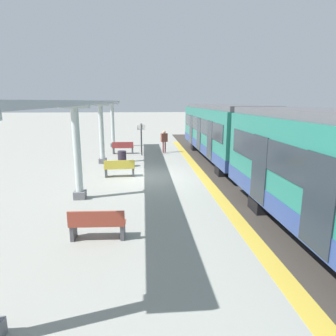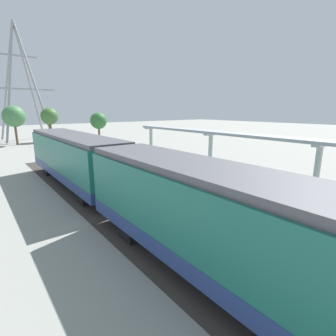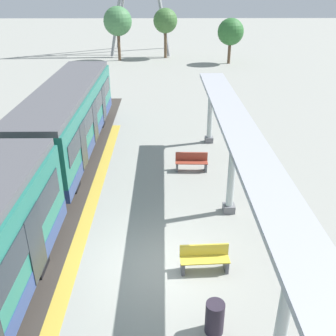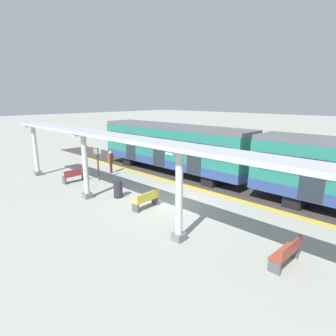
{
  "view_description": "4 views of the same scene",
  "coord_description": "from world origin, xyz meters",
  "px_view_note": "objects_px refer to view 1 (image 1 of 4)",
  "views": [
    {
      "loc": [
        0.11,
        14.42,
        3.69
      ],
      "look_at": [
        -0.8,
        3.32,
        1.19
      ],
      "focal_mm": 31.92,
      "sensor_mm": 36.0,
      "label": 1
    },
    {
      "loc": [
        -9.95,
        -8.22,
        5.08
      ],
      "look_at": [
        -1.24,
        2.89,
        1.78
      ],
      "focal_mm": 26.74,
      "sensor_mm": 36.0,
      "label": 2
    },
    {
      "loc": [
        0.11,
        -9.34,
        8.04
      ],
      "look_at": [
        0.25,
        2.71,
        2.11
      ],
      "focal_mm": 40.79,
      "sensor_mm": 36.0,
      "label": 3
    },
    {
      "loc": [
        9.87,
        9.66,
        5.29
      ],
      "look_at": [
        0.04,
        0.08,
        1.87
      ],
      "focal_mm": 29.87,
      "sensor_mm": 36.0,
      "label": 4
    }
  ],
  "objects_px": {
    "bench_far_end": "(123,148)",
    "canopy_pillar_third": "(77,153)",
    "train_near_carriage": "(219,131)",
    "canopy_pillar_nearest": "(113,125)",
    "bench_mid_platform": "(97,224)",
    "platform_info_sign": "(141,136)",
    "bench_near_end": "(120,168)",
    "passenger_waiting_near_edge": "(164,139)",
    "trash_bin": "(122,159)",
    "canopy_pillar_second": "(101,134)"
  },
  "relations": [
    {
      "from": "train_near_carriage",
      "to": "canopy_pillar_second",
      "type": "relative_size",
      "value": 3.53
    },
    {
      "from": "train_near_carriage",
      "to": "passenger_waiting_near_edge",
      "type": "relative_size",
      "value": 7.73
    },
    {
      "from": "train_near_carriage",
      "to": "canopy_pillar_nearest",
      "type": "height_order",
      "value": "canopy_pillar_nearest"
    },
    {
      "from": "bench_mid_platform",
      "to": "bench_far_end",
      "type": "relative_size",
      "value": 1.01
    },
    {
      "from": "bench_far_end",
      "to": "platform_info_sign",
      "type": "height_order",
      "value": "platform_info_sign"
    },
    {
      "from": "canopy_pillar_second",
      "to": "platform_info_sign",
      "type": "height_order",
      "value": "canopy_pillar_second"
    },
    {
      "from": "train_near_carriage",
      "to": "canopy_pillar_third",
      "type": "xyz_separation_m",
      "value": [
        7.26,
        7.27,
        -0.03
      ]
    },
    {
      "from": "canopy_pillar_second",
      "to": "bench_far_end",
      "type": "xyz_separation_m",
      "value": [
        -1.0,
        -3.29,
        -1.36
      ]
    },
    {
      "from": "train_near_carriage",
      "to": "trash_bin",
      "type": "distance_m",
      "value": 6.39
    },
    {
      "from": "bench_mid_platform",
      "to": "passenger_waiting_near_edge",
      "type": "bearing_deg",
      "value": -101.3
    },
    {
      "from": "canopy_pillar_nearest",
      "to": "bench_mid_platform",
      "type": "xyz_separation_m",
      "value": [
        -1.21,
        17.06,
        -1.36
      ]
    },
    {
      "from": "canopy_pillar_second",
      "to": "trash_bin",
      "type": "height_order",
      "value": "canopy_pillar_second"
    },
    {
      "from": "platform_info_sign",
      "to": "passenger_waiting_near_edge",
      "type": "relative_size",
      "value": 1.36
    },
    {
      "from": "canopy_pillar_nearest",
      "to": "bench_mid_platform",
      "type": "height_order",
      "value": "canopy_pillar_nearest"
    },
    {
      "from": "canopy_pillar_third",
      "to": "trash_bin",
      "type": "xyz_separation_m",
      "value": [
        -1.25,
        -5.6,
        -1.34
      ]
    },
    {
      "from": "canopy_pillar_second",
      "to": "trash_bin",
      "type": "bearing_deg",
      "value": 138.18
    },
    {
      "from": "train_near_carriage",
      "to": "canopy_pillar_nearest",
      "type": "relative_size",
      "value": 3.53
    },
    {
      "from": "canopy_pillar_nearest",
      "to": "trash_bin",
      "type": "relative_size",
      "value": 3.85
    },
    {
      "from": "bench_mid_platform",
      "to": "passenger_waiting_near_edge",
      "type": "height_order",
      "value": "passenger_waiting_near_edge"
    },
    {
      "from": "bench_mid_platform",
      "to": "platform_info_sign",
      "type": "xyz_separation_m",
      "value": [
        -1.13,
        -12.89,
        0.89
      ]
    },
    {
      "from": "canopy_pillar_second",
      "to": "platform_info_sign",
      "type": "bearing_deg",
      "value": -132.46
    },
    {
      "from": "canopy_pillar_second",
      "to": "canopy_pillar_third",
      "type": "xyz_separation_m",
      "value": [
        0.0,
        6.72,
        0.0
      ]
    },
    {
      "from": "trash_bin",
      "to": "passenger_waiting_near_edge",
      "type": "height_order",
      "value": "passenger_waiting_near_edge"
    },
    {
      "from": "platform_info_sign",
      "to": "passenger_waiting_near_edge",
      "type": "distance_m",
      "value": 1.93
    },
    {
      "from": "train_near_carriage",
      "to": "platform_info_sign",
      "type": "height_order",
      "value": "train_near_carriage"
    },
    {
      "from": "trash_bin",
      "to": "canopy_pillar_second",
      "type": "bearing_deg",
      "value": -41.82
    },
    {
      "from": "canopy_pillar_third",
      "to": "canopy_pillar_second",
      "type": "bearing_deg",
      "value": -90.0
    },
    {
      "from": "trash_bin",
      "to": "passenger_waiting_near_edge",
      "type": "bearing_deg",
      "value": -120.46
    },
    {
      "from": "canopy_pillar_second",
      "to": "bench_near_end",
      "type": "height_order",
      "value": "canopy_pillar_second"
    },
    {
      "from": "canopy_pillar_third",
      "to": "bench_near_end",
      "type": "xyz_separation_m",
      "value": [
        -1.28,
        -3.29,
        -1.36
      ]
    },
    {
      "from": "train_near_carriage",
      "to": "trash_bin",
      "type": "height_order",
      "value": "train_near_carriage"
    },
    {
      "from": "canopy_pillar_second",
      "to": "bench_near_end",
      "type": "bearing_deg",
      "value": 110.41
    },
    {
      "from": "bench_far_end",
      "to": "trash_bin",
      "type": "bearing_deg",
      "value": 93.18
    },
    {
      "from": "canopy_pillar_third",
      "to": "passenger_waiting_near_edge",
      "type": "distance_m",
      "value": 11.01
    },
    {
      "from": "bench_mid_platform",
      "to": "trash_bin",
      "type": "bearing_deg",
      "value": -90.25
    },
    {
      "from": "canopy_pillar_nearest",
      "to": "platform_info_sign",
      "type": "xyz_separation_m",
      "value": [
        -2.34,
        4.17,
        -0.47
      ]
    },
    {
      "from": "canopy_pillar_nearest",
      "to": "bench_mid_platform",
      "type": "distance_m",
      "value": 17.16
    },
    {
      "from": "bench_mid_platform",
      "to": "passenger_waiting_near_edge",
      "type": "xyz_separation_m",
      "value": [
        -2.77,
        -13.86,
        0.57
      ]
    },
    {
      "from": "train_near_carriage",
      "to": "trash_bin",
      "type": "bearing_deg",
      "value": 15.46
    },
    {
      "from": "bench_far_end",
      "to": "platform_info_sign",
      "type": "distance_m",
      "value": 1.76
    },
    {
      "from": "bench_far_end",
      "to": "platform_info_sign",
      "type": "bearing_deg",
      "value": 151.04
    },
    {
      "from": "canopy_pillar_nearest",
      "to": "bench_mid_platform",
      "type": "bearing_deg",
      "value": 94.05
    },
    {
      "from": "canopy_pillar_third",
      "to": "train_near_carriage",
      "type": "bearing_deg",
      "value": -134.98
    },
    {
      "from": "canopy_pillar_second",
      "to": "canopy_pillar_third",
      "type": "relative_size",
      "value": 1.0
    },
    {
      "from": "train_near_carriage",
      "to": "bench_near_end",
      "type": "relative_size",
      "value": 8.25
    },
    {
      "from": "train_near_carriage",
      "to": "trash_bin",
      "type": "relative_size",
      "value": 13.59
    },
    {
      "from": "train_near_carriage",
      "to": "bench_near_end",
      "type": "distance_m",
      "value": 7.32
    },
    {
      "from": "canopy_pillar_third",
      "to": "bench_near_end",
      "type": "height_order",
      "value": "canopy_pillar_third"
    },
    {
      "from": "bench_mid_platform",
      "to": "trash_bin",
      "type": "height_order",
      "value": "trash_bin"
    },
    {
      "from": "bench_far_end",
      "to": "canopy_pillar_third",
      "type": "bearing_deg",
      "value": 84.28
    }
  ]
}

